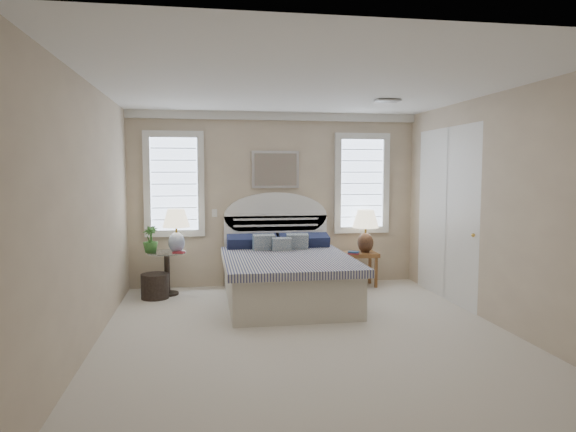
{
  "coord_description": "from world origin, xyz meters",
  "views": [
    {
      "loc": [
        -1.1,
        -5.48,
        1.8
      ],
      "look_at": [
        -0.04,
        1.0,
        1.22
      ],
      "focal_mm": 32.0,
      "sensor_mm": 36.0,
      "label": 1
    }
  ],
  "objects_px": {
    "floor_pot": "(155,286)",
    "side_table_left": "(167,268)",
    "lamp_left": "(176,226)",
    "bed": "(286,273)",
    "nightstand_right": "(361,262)",
    "lamp_right": "(366,226)"
  },
  "relations": [
    {
      "from": "floor_pot",
      "to": "side_table_left",
      "type": "bearing_deg",
      "value": 50.86
    },
    {
      "from": "side_table_left",
      "to": "lamp_left",
      "type": "xyz_separation_m",
      "value": [
        0.15,
        -0.05,
        0.63
      ]
    },
    {
      "from": "bed",
      "to": "lamp_left",
      "type": "height_order",
      "value": "bed"
    },
    {
      "from": "lamp_left",
      "to": "bed",
      "type": "bearing_deg",
      "value": -19.75
    },
    {
      "from": "floor_pot",
      "to": "lamp_left",
      "type": "distance_m",
      "value": 0.9
    },
    {
      "from": "bed",
      "to": "nightstand_right",
      "type": "height_order",
      "value": "bed"
    },
    {
      "from": "nightstand_right",
      "to": "lamp_left",
      "type": "height_order",
      "value": "lamp_left"
    },
    {
      "from": "side_table_left",
      "to": "lamp_left",
      "type": "distance_m",
      "value": 0.65
    },
    {
      "from": "bed",
      "to": "lamp_left",
      "type": "relative_size",
      "value": 3.6
    },
    {
      "from": "lamp_right",
      "to": "bed",
      "type": "bearing_deg",
      "value": -152.93
    },
    {
      "from": "floor_pot",
      "to": "lamp_left",
      "type": "xyz_separation_m",
      "value": [
        0.3,
        0.14,
        0.84
      ]
    },
    {
      "from": "floor_pot",
      "to": "lamp_right",
      "type": "xyz_separation_m",
      "value": [
        3.18,
        0.3,
        0.76
      ]
    },
    {
      "from": "lamp_left",
      "to": "side_table_left",
      "type": "bearing_deg",
      "value": 160.36
    },
    {
      "from": "nightstand_right",
      "to": "bed",
      "type": "bearing_deg",
      "value": -151.97
    },
    {
      "from": "bed",
      "to": "nightstand_right",
      "type": "distance_m",
      "value": 1.47
    },
    {
      "from": "bed",
      "to": "nightstand_right",
      "type": "bearing_deg",
      "value": 28.03
    },
    {
      "from": "bed",
      "to": "lamp_right",
      "type": "bearing_deg",
      "value": 27.07
    },
    {
      "from": "lamp_right",
      "to": "nightstand_right",
      "type": "bearing_deg",
      "value": -172.42
    },
    {
      "from": "bed",
      "to": "floor_pot",
      "type": "xyz_separation_m",
      "value": [
        -1.81,
        0.4,
        -0.21
      ]
    },
    {
      "from": "bed",
      "to": "side_table_left",
      "type": "height_order",
      "value": "bed"
    },
    {
      "from": "lamp_left",
      "to": "lamp_right",
      "type": "distance_m",
      "value": 2.88
    },
    {
      "from": "lamp_left",
      "to": "lamp_right",
      "type": "relative_size",
      "value": 0.94
    }
  ]
}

